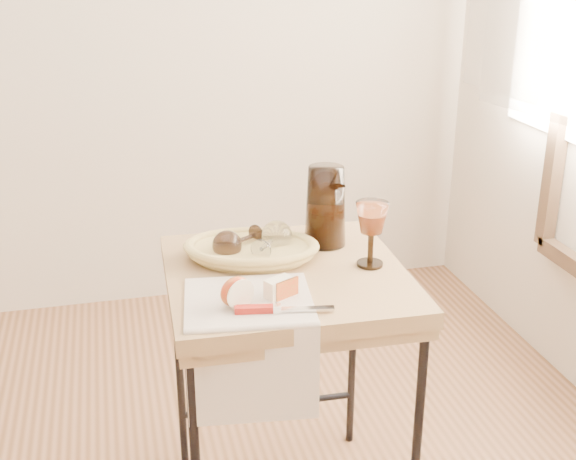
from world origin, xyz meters
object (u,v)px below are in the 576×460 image
object	(u,v)px
goblet_lying_b	(270,242)
apple_half	(235,291)
table_knife	(280,308)
tea_towel	(248,301)
wine_goblet	(371,234)
pitcher	(325,206)
side_table	(286,398)
goblet_lying_a	(240,241)
bread_basket	(251,251)

from	to	relation	value
goblet_lying_b	apple_half	distance (m)	0.28
goblet_lying_b	table_knife	xyz separation A→B (m)	(-0.04, -0.30, -0.04)
tea_towel	apple_half	world-z (taller)	apple_half
wine_goblet	pitcher	bearing A→B (deg)	112.87
side_table	goblet_lying_a	xyz separation A→B (m)	(-0.10, 0.11, 0.44)
goblet_lying_a	apple_half	size ratio (longest dim) A/B	1.62
tea_towel	table_knife	world-z (taller)	table_knife
goblet_lying_b	table_knife	world-z (taller)	goblet_lying_b
goblet_lying_b	side_table	bearing A→B (deg)	-124.24
tea_towel	bread_basket	distance (m)	0.25
side_table	bread_basket	world-z (taller)	bread_basket
goblet_lying_a	pitcher	size ratio (longest dim) A/B	0.48
side_table	table_knife	xyz separation A→B (m)	(-0.07, -0.23, 0.41)
pitcher	table_knife	bearing A→B (deg)	-97.25
tea_towel	bread_basket	xyz separation A→B (m)	(0.06, 0.25, 0.02)
tea_towel	goblet_lying_a	size ratio (longest dim) A/B	2.35
goblet_lying_b	table_knife	distance (m)	0.31
apple_half	pitcher	bearing A→B (deg)	21.36
goblet_lying_b	pitcher	distance (m)	0.20
side_table	apple_half	distance (m)	0.50
side_table	table_knife	distance (m)	0.47
bread_basket	table_knife	bearing A→B (deg)	-73.89
goblet_lying_b	wine_goblet	world-z (taller)	wine_goblet
wine_goblet	table_knife	xyz separation A→B (m)	(-0.29, -0.21, -0.07)
bread_basket	apple_half	distance (m)	0.28
pitcher	wine_goblet	distance (m)	0.19
side_table	tea_towel	bearing A→B (deg)	-130.06
side_table	goblet_lying_b	distance (m)	0.45
goblet_lying_a	apple_half	bearing A→B (deg)	45.75
goblet_lying_a	table_knife	distance (m)	0.34
goblet_lying_a	wine_goblet	bearing A→B (deg)	126.68
side_table	tea_towel	world-z (taller)	tea_towel
tea_towel	pitcher	world-z (taller)	pitcher
apple_half	bread_basket	bearing A→B (deg)	46.46
tea_towel	pitcher	size ratio (longest dim) A/B	1.13
pitcher	apple_half	size ratio (longest dim) A/B	3.35
goblet_lying_a	wine_goblet	xyz separation A→B (m)	(0.32, -0.13, 0.04)
tea_towel	pitcher	bearing A→B (deg)	54.66
bread_basket	apple_half	world-z (taller)	apple_half
goblet_lying_b	pitcher	size ratio (longest dim) A/B	0.52
apple_half	table_knife	xyz separation A→B (m)	(0.09, -0.05, -0.03)
wine_goblet	apple_half	distance (m)	0.42
tea_towel	goblet_lying_a	xyz separation A→B (m)	(0.03, 0.26, 0.05)
bread_basket	table_knife	distance (m)	0.32
goblet_lying_b	wine_goblet	xyz separation A→B (m)	(0.25, -0.09, 0.03)
side_table	tea_towel	distance (m)	0.44
goblet_lying_a	goblet_lying_b	world-z (taller)	goblet_lying_b
goblet_lying_a	wine_goblet	size ratio (longest dim) A/B	0.72
tea_towel	apple_half	bearing A→B (deg)	-140.51
bread_basket	goblet_lying_b	bearing A→B (deg)	-6.28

